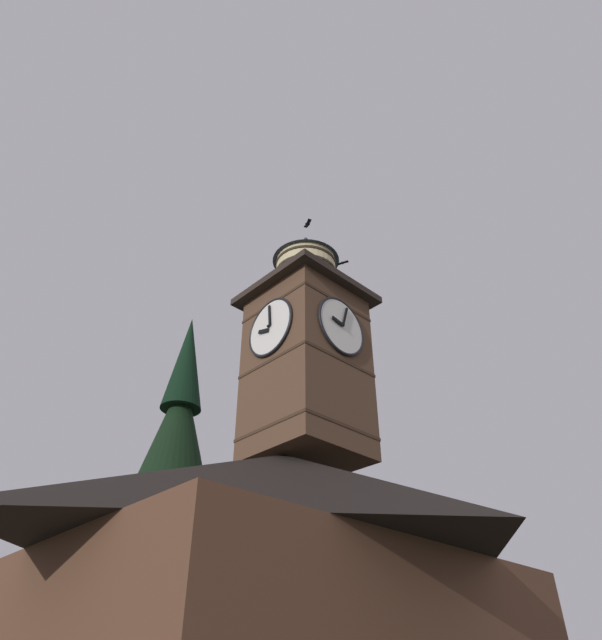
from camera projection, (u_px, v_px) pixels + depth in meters
building_main at (281, 598)px, 14.29m from camera, size 12.21×9.75×7.81m
clock_tower at (306, 348)px, 19.22m from camera, size 3.88×3.88×9.09m
pine_tree_behind at (162, 551)px, 20.89m from camera, size 5.54×5.54×16.88m
moon at (136, 517)px, 58.73m from camera, size 1.93×1.93×1.93m
flying_bird_high at (308, 224)px, 25.90m from camera, size 0.37×0.61×0.13m
flying_bird_low at (342, 263)px, 28.35m from camera, size 0.35×0.64×0.11m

